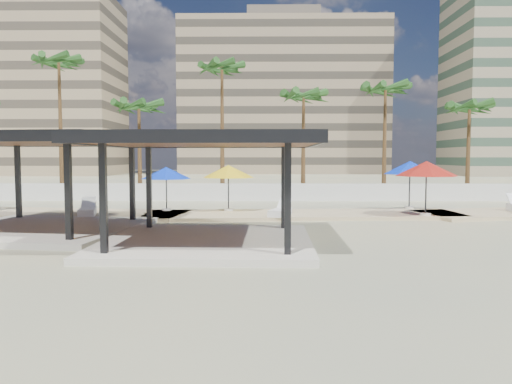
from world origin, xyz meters
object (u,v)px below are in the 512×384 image
at_px(lounger_a, 88,211).
at_px(lounger_b, 280,212).
at_px(pavilion_west, 39,175).
at_px(pavilion_central, 207,180).
at_px(umbrella_c, 426,169).

height_order(lounger_a, lounger_b, lounger_a).
height_order(pavilion_west, lounger_b, pavilion_west).
xyz_separation_m(pavilion_central, lounger_a, (-6.66, 7.18, -1.86)).
distance_m(lounger_a, lounger_b, 9.45).
bearing_deg(umbrella_c, lounger_a, 179.83).
relative_size(pavilion_west, lounger_a, 3.68).
relative_size(pavilion_west, lounger_b, 4.07).
height_order(pavilion_west, lounger_a, pavilion_west).
xyz_separation_m(pavilion_west, lounger_a, (0.40, 4.34, -1.94)).
relative_size(pavilion_central, umbrella_c, 2.28).
xyz_separation_m(pavilion_central, lounger_b, (2.80, 7.18, -1.88)).
xyz_separation_m(pavilion_central, pavilion_west, (-7.05, 2.84, 0.08)).
xyz_separation_m(lounger_a, lounger_b, (9.45, -0.01, -0.02)).
bearing_deg(lounger_b, lounger_a, 109.60).
bearing_deg(lounger_b, pavilion_west, 133.41).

